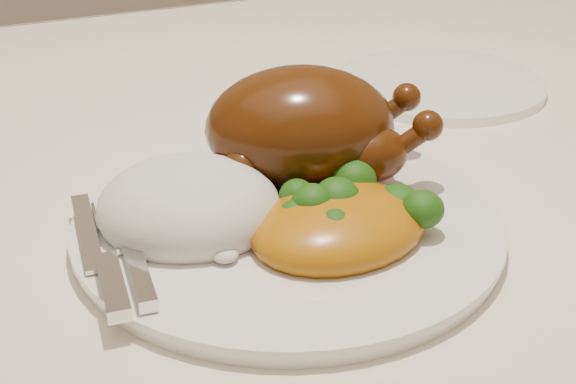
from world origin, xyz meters
name	(u,v)px	position (x,y,z in m)	size (l,w,h in m)	color
dining_table	(73,296)	(0.00, 0.00, 0.67)	(1.60, 0.90, 0.76)	brown
tablecloth	(62,222)	(0.00, 0.00, 0.74)	(1.73, 1.03, 0.18)	#F1E8CF
dinner_plate	(288,224)	(0.14, -0.14, 0.77)	(0.31, 0.31, 0.01)	white
side_plate	(440,84)	(0.41, 0.07, 0.77)	(0.22, 0.22, 0.01)	white
roast_chicken	(306,127)	(0.18, -0.09, 0.83)	(0.19, 0.15, 0.09)	#4C2208
rice_mound	(189,208)	(0.07, -0.12, 0.79)	(0.17, 0.16, 0.07)	white
mac_and_cheese	(345,219)	(0.17, -0.18, 0.79)	(0.14, 0.12, 0.05)	#B66E0B
cutlery	(116,263)	(0.01, -0.16, 0.79)	(0.04, 0.16, 0.01)	silver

